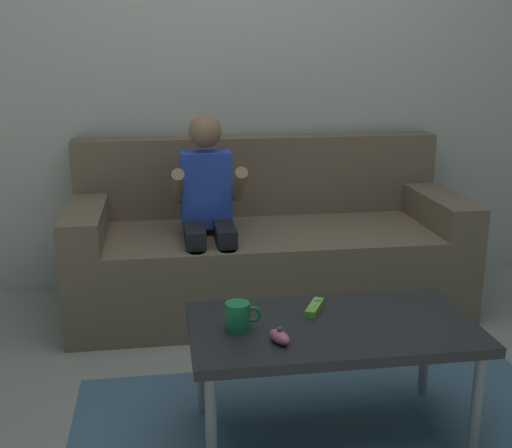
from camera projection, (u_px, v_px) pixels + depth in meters
wall_back at (239, 59)px, 3.42m from camera, size 4.48×0.05×2.50m
couch at (266, 249)px, 3.31m from camera, size 1.96×0.80×0.85m
person_seated_on_couch at (208, 208)px, 3.02m from camera, size 0.34×0.42×1.01m
coffee_table at (333, 335)px, 2.13m from camera, size 0.95×0.51×0.42m
area_rug at (329, 433)px, 2.23m from camera, size 1.80×1.01×0.01m
game_remote_lime_near_edge at (315, 307)px, 2.22m from camera, size 0.10×0.14×0.03m
nunchuk_pink at (280, 337)px, 1.97m from camera, size 0.08×0.10×0.05m
coffee_mug at (238, 316)px, 2.05m from camera, size 0.12×0.08×0.10m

